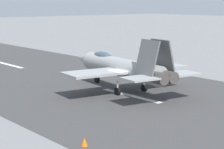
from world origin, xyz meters
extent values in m
plane|color=gray|center=(0.00, 0.00, 0.00)|extent=(400.00, 400.00, 0.00)
cube|color=#3E3D3D|center=(0.00, 0.00, 0.01)|extent=(240.00, 26.00, 0.02)
cube|color=white|center=(-0.96, 0.00, 0.02)|extent=(8.00, 0.70, 0.00)
cube|color=white|center=(25.37, 0.00, 0.02)|extent=(8.00, 0.70, 0.00)
cylinder|color=#999C9D|center=(1.66, -0.97, 2.36)|extent=(12.91, 3.42, 1.91)
cone|color=#999C9D|center=(9.47, -1.91, 2.36)|extent=(3.12, 1.97, 1.63)
ellipsoid|color=#3F5160|center=(5.24, -1.40, 3.07)|extent=(3.71, 1.52, 1.10)
cylinder|color=#47423D|center=(-4.78, 0.35, 2.36)|extent=(2.32, 1.35, 1.10)
cylinder|color=#47423D|center=(-4.91, -0.74, 2.36)|extent=(2.32, 1.35, 1.10)
cube|color=#999C9D|center=(1.11, 2.87, 2.26)|extent=(4.04, 5.95, 0.24)
cube|color=#999C9D|center=(0.22, -4.57, 2.26)|extent=(4.04, 5.95, 0.24)
cube|color=#999C9D|center=(-4.56, 2.19, 2.46)|extent=(2.72, 3.07, 0.16)
cube|color=#999C9D|center=(-5.13, -2.58, 2.46)|extent=(2.72, 3.07, 0.16)
cube|color=#585B5C|center=(-3.76, 0.58, 4.06)|extent=(2.69, 1.25, 3.14)
cube|color=#585B5C|center=(-3.98, -1.20, 4.06)|extent=(2.69, 1.25, 3.14)
cylinder|color=silver|center=(6.54, -1.56, 0.70)|extent=(0.18, 0.18, 1.40)
cylinder|color=black|center=(6.54, -1.56, 0.38)|extent=(0.79, 0.39, 0.76)
cylinder|color=silver|center=(0.06, 0.83, 0.70)|extent=(0.18, 0.18, 1.40)
cylinder|color=black|center=(0.06, 0.83, 0.38)|extent=(0.79, 0.39, 0.76)
cylinder|color=silver|center=(-0.32, -2.35, 0.70)|extent=(0.18, 0.18, 1.40)
cylinder|color=black|center=(-0.32, -2.35, 0.38)|extent=(0.79, 0.39, 0.76)
cone|color=orange|center=(-10.07, 11.98, 0.28)|extent=(0.44, 0.44, 0.55)
camera|label=1|loc=(-31.23, 26.90, 8.98)|focal=68.87mm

